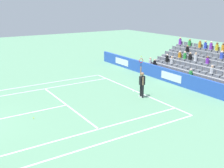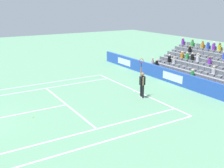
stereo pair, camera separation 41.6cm
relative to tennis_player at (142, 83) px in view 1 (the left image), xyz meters
name	(u,v)px [view 1 (the left image)]	position (x,y,z in m)	size (l,w,h in m)	color
line_baseline	(135,91)	(1.37, -0.48, -0.99)	(10.97, 0.10, 0.01)	white
line_service	(67,105)	(1.37, 5.01, -0.99)	(8.23, 0.10, 0.01)	white
line_centre_service	(15,116)	(1.37, 8.21, -0.99)	(0.10, 6.40, 0.01)	white
line_singles_sideline_left	(39,90)	(5.49, 5.46, -0.99)	(0.10, 11.89, 0.01)	white
line_singles_sideline_right	(91,131)	(-2.74, 5.46, -0.99)	(0.10, 11.89, 0.01)	white
line_doubles_sideline_left	(34,85)	(6.86, 5.46, -0.99)	(0.10, 11.89, 0.01)	white
line_doubles_sideline_right	(105,142)	(-4.11, 5.46, -0.99)	(0.10, 11.89, 0.01)	white
line_centre_mark	(134,91)	(1.37, -0.38, -0.99)	(0.10, 0.20, 0.01)	white
sponsor_barrier	(172,77)	(1.37, -4.21, -0.44)	(21.04, 0.22, 1.10)	blue
tennis_player	(142,83)	(0.00, 0.00, 0.00)	(0.52, 0.39, 2.85)	black
stadium_stand	(202,68)	(1.37, -7.78, -0.16)	(8.68, 4.75, 3.04)	gray
loose_tennis_ball	(34,118)	(0.43, 7.44, -0.96)	(0.07, 0.07, 0.07)	#D1E533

